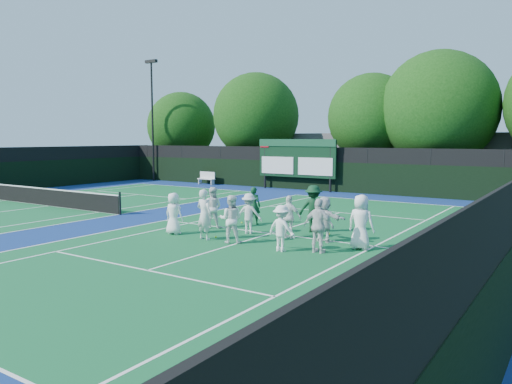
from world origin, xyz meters
The scene contains 31 objects.
ground centered at (0.00, 0.00, 0.00)m, with size 120.00×120.00×0.00m, color #193A0F.
court_apron centered at (-6.00, 1.00, 0.00)m, with size 34.00×32.00×0.01m, color navy.
near_court centered at (0.00, 1.00, 0.01)m, with size 11.05×23.85×0.01m.
left_court centered at (-14.00, 1.00, 0.01)m, with size 11.05×23.85×0.01m.
back_fence centered at (-6.00, 16.00, 1.36)m, with size 34.00×0.08×3.00m.
scoreboard centered at (-7.01, 15.59, 2.19)m, with size 6.00×0.21×3.55m.
clubhouse centered at (-2.00, 24.00, 2.00)m, with size 18.00×6.00×4.00m, color #5A5A60.
light_pole_left centered at (-21.00, 15.70, 6.30)m, with size 1.20×0.30×10.12m.
tennis_net centered at (-14.00, 1.00, 0.49)m, with size 11.30×0.10×1.10m.
bench centered at (-14.87, 15.37, 0.53)m, with size 1.60×0.55×0.99m.
tree_a centered at (-21.02, 19.58, 4.54)m, with size 6.16×6.16×7.78m.
tree_b centered at (-12.85, 19.58, 5.24)m, with size 7.03×7.03×8.94m.
tree_c centered at (-2.94, 19.58, 4.94)m, with size 6.20×6.20×8.20m.
tree_d centered at (1.66, 19.58, 5.33)m, with size 7.66×7.66×9.36m.
tennis_ball_0 centered at (-1.24, -0.79, 0.03)m, with size 0.07×0.07×0.07m, color #CAED1B.
tennis_ball_1 centered at (0.72, 4.13, 0.03)m, with size 0.07×0.07×0.07m, color #CAED1B.
tennis_ball_3 centered at (-2.23, 2.26, 0.03)m, with size 0.07×0.07×0.07m, color #CAED1B.
tennis_ball_4 centered at (0.31, 1.91, 0.03)m, with size 0.07×0.07×0.07m, color #CAED1B.
tennis_ball_5 centered at (1.96, 2.03, 0.03)m, with size 0.07×0.07×0.07m, color #CAED1B.
player_front_0 centered at (-2.99, -1.12, 0.79)m, with size 0.77×0.50×1.59m, color white.
player_front_1 centered at (-1.39, -1.26, 0.91)m, with size 0.66×0.44×1.82m, color silver.
player_front_2 centered at (-0.26, -1.18, 0.84)m, with size 0.81×0.63×1.68m, color white.
player_front_3 centered at (1.88, -1.34, 0.75)m, with size 0.97×0.56×1.51m, color white.
player_front_4 centered at (2.96, -0.87, 0.87)m, with size 1.02×0.43×1.74m, color silver.
player_back_0 centered at (-2.62, 0.74, 0.83)m, with size 0.81×0.63×1.67m, color white.
player_back_1 centered at (-0.68, 0.55, 0.77)m, with size 1.00×0.57×1.54m, color silver.
player_back_2 centered at (1.03, 0.63, 0.78)m, with size 0.92×0.38×1.57m, color white.
player_back_3 centered at (2.36, 0.79, 0.81)m, with size 1.49×0.48×1.61m, color silver.
player_back_4 centered at (3.87, 0.36, 0.90)m, with size 0.88×0.58×1.81m, color white.
coach_left centered at (-1.68, 2.34, 0.80)m, with size 0.58×0.38×1.60m, color #103C22.
coach_right centered at (1.20, 2.20, 0.91)m, with size 1.18×0.68×1.83m, color #0E361C.
Camera 1 is at (9.91, -14.88, 3.64)m, focal length 35.00 mm.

